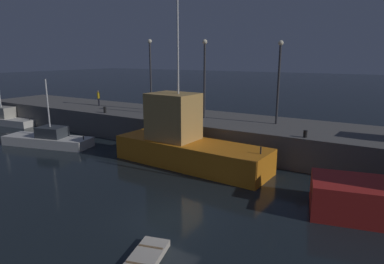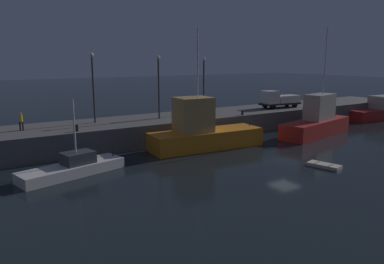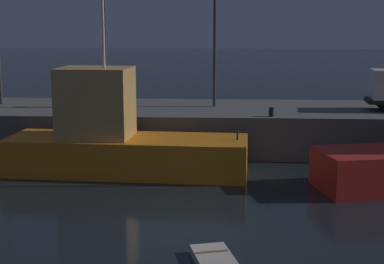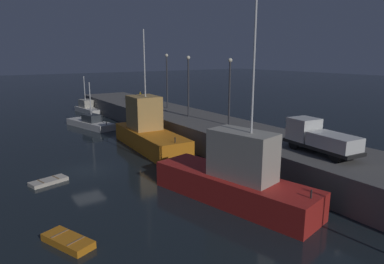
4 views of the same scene
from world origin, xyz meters
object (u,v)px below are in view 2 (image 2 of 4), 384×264
Objects in this scene: fishing_boat_blue at (74,167)px; lamp_post_east at (159,82)px; fishing_boat_white at (380,110)px; dinghy_red_small at (324,165)px; lamp_post_central at (204,80)px; dockworker at (21,120)px; bollard_central at (242,113)px; fishing_boat_orange at (202,132)px; lamp_post_west at (93,82)px; bollard_west at (77,128)px; fishing_trawler_red at (317,121)px; utility_truck at (279,99)px.

lamp_post_east reaches higher than fishing_boat_blue.
lamp_post_east is at bearing 172.47° from fishing_boat_white.
lamp_post_central reaches higher than dinghy_red_small.
dinghy_red_small is 20.12m from lamp_post_east.
dockworker is 3.39× the size of bollard_central.
fishing_boat_orange reaches higher than lamp_post_west.
fishing_boat_orange is 17.89m from dockworker.
bollard_west is at bearing 177.47° from fishing_boat_white.
dockworker is (-32.38, 8.48, 1.81)m from fishing_trawler_red.
utility_truck is (16.84, 5.90, 1.90)m from fishing_boat_orange.
fishing_boat_white reaches higher than utility_truck.
lamp_post_west is 1.03× the size of lamp_post_east.
lamp_post_central reaches higher than dockworker.
bollard_central is (8.11, 3.32, 0.96)m from fishing_boat_orange.
lamp_post_central is 3.95× the size of dockworker.
fishing_trawler_red is 1.48× the size of fishing_boat_blue.
utility_truck is (-17.75, 4.41, 2.35)m from fishing_boat_white.
bollard_central is at bearing -0.67° from bollard_west.
utility_truck is 9.15m from bollard_central.
lamp_post_central is at bearing 25.66° from fishing_boat_blue.
utility_truck is at bearing 166.06° from fishing_boat_white.
lamp_post_west is 1.18× the size of utility_truck.
bollard_west is (-27.99, 5.13, 1.12)m from fishing_trawler_red.
utility_truck is at bearing 83.38° from fishing_trawler_red.
bollard_central is (-7.86, 4.90, 1.06)m from fishing_trawler_red.
fishing_boat_blue reaches higher than utility_truck.
fishing_boat_orange reaches higher than dockworker.
fishing_trawler_red is at bearing -19.94° from lamp_post_west.
lamp_post_west reaches higher than utility_truck.
lamp_post_west reaches higher than dockworker.
lamp_post_west is at bearing 160.06° from fishing_trawler_red.
lamp_post_east is at bearing 178.76° from utility_truck.
utility_truck is (11.99, -1.15, -2.94)m from lamp_post_central.
lamp_post_west is (-9.03, 7.49, 5.07)m from fishing_boat_orange.
lamp_post_central reaches higher than utility_truck.
fishing_boat_orange reaches higher than utility_truck.
lamp_post_west is 6.39m from bollard_west.
dockworker is at bearing 139.83° from dinghy_red_small.
utility_truck is (18.68, -0.41, -3.05)m from lamp_post_east.
bollard_central is at bearing -13.68° from lamp_post_west.
fishing_trawler_red is at bearing 0.70° from fishing_boat_blue.
fishing_boat_white is 37.14m from lamp_post_east.
fishing_boat_white is 32.09m from dinghy_red_small.
bollard_west is (-12.02, 3.56, 1.02)m from fishing_boat_orange.
dinghy_red_small is 19.52m from lamp_post_central.
lamp_post_east is at bearing 15.12° from bollard_west.
lamp_post_west is 11.76× the size of bollard_west.
dockworker is at bearing 157.19° from fishing_boat_orange.
lamp_post_west is 18.11m from bollard_central.
fishing_boat_blue is 0.77× the size of fishing_boat_white.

